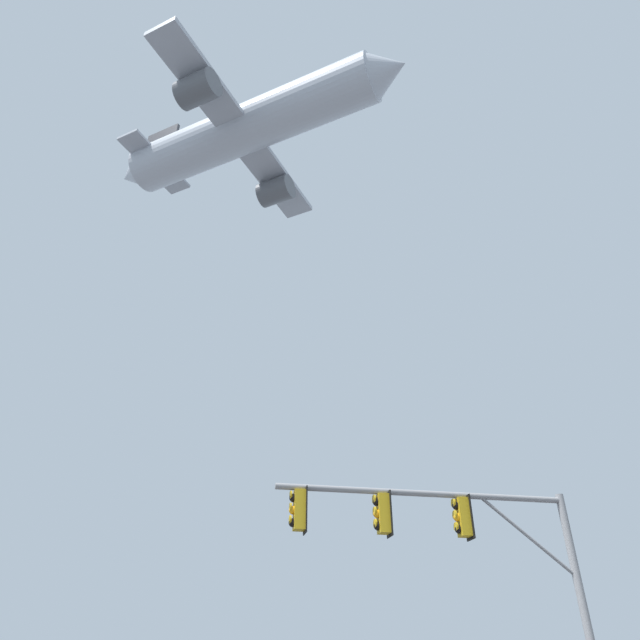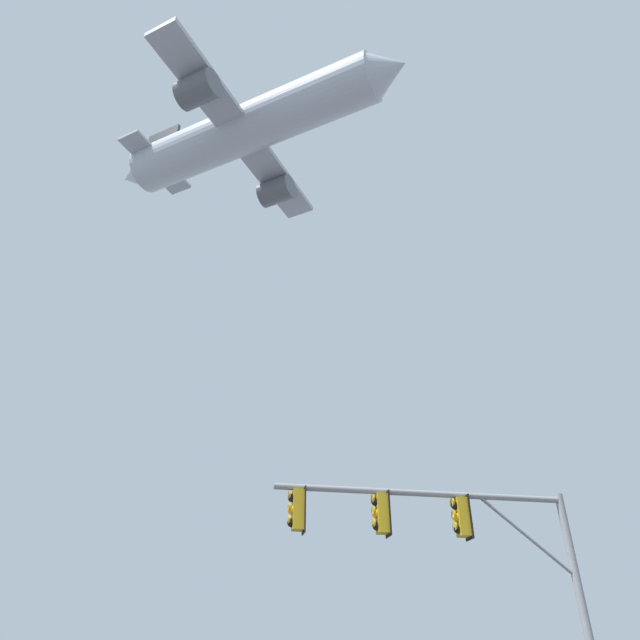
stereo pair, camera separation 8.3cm
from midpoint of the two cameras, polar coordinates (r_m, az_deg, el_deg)
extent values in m
cylinder|color=gray|center=(16.06, 24.94, -25.32)|extent=(0.20, 0.20, 5.54)
cylinder|color=gray|center=(14.79, 10.22, -16.79)|extent=(7.27, 1.38, 0.15)
cylinder|color=gray|center=(15.69, 19.95, -19.70)|extent=(2.24, 0.46, 1.85)
cube|color=gold|center=(13.90, -2.27, -18.54)|extent=(0.31, 0.36, 0.90)
cylinder|color=gold|center=(14.02, -2.22, -16.51)|extent=(0.05, 0.05, 0.12)
cube|color=black|center=(13.92, -1.67, -18.57)|extent=(0.10, 0.46, 1.04)
sphere|color=black|center=(13.94, -2.86, -17.43)|extent=(0.20, 0.20, 0.20)
cylinder|color=gold|center=(13.95, -3.13, -17.17)|extent=(0.07, 0.21, 0.21)
sphere|color=orange|center=(13.88, -2.89, -18.55)|extent=(0.20, 0.20, 0.20)
cylinder|color=gold|center=(13.88, -3.17, -18.29)|extent=(0.07, 0.21, 0.21)
sphere|color=black|center=(13.82, -2.93, -19.68)|extent=(0.20, 0.20, 0.20)
cylinder|color=gold|center=(13.82, -3.20, -19.42)|extent=(0.07, 0.21, 0.21)
cube|color=gold|center=(14.34, 6.19, -18.79)|extent=(0.31, 0.36, 0.90)
cylinder|color=gold|center=(14.45, 6.08, -16.82)|extent=(0.05, 0.05, 0.12)
cube|color=black|center=(14.38, 6.76, -18.79)|extent=(0.10, 0.46, 1.04)
sphere|color=black|center=(14.36, 5.55, -17.73)|extent=(0.20, 0.20, 0.20)
cylinder|color=gold|center=(14.35, 5.27, -17.50)|extent=(0.07, 0.21, 0.21)
sphere|color=orange|center=(14.29, 5.61, -18.82)|extent=(0.20, 0.20, 0.20)
cylinder|color=gold|center=(14.29, 5.33, -18.59)|extent=(0.07, 0.21, 0.21)
sphere|color=black|center=(14.24, 5.67, -19.92)|extent=(0.20, 0.20, 0.20)
cylinder|color=gold|center=(14.23, 5.39, -19.69)|extent=(0.07, 0.21, 0.21)
cube|color=gold|center=(15.03, 14.02, -18.68)|extent=(0.31, 0.36, 0.90)
cylinder|color=gold|center=(15.15, 13.77, -16.81)|extent=(0.05, 0.05, 0.12)
cube|color=black|center=(15.09, 14.53, -18.66)|extent=(0.10, 0.46, 1.04)
sphere|color=black|center=(15.03, 13.35, -17.70)|extent=(0.20, 0.20, 0.20)
cylinder|color=gold|center=(15.02, 13.09, -17.48)|extent=(0.07, 0.21, 0.21)
sphere|color=orange|center=(14.97, 13.49, -18.73)|extent=(0.20, 0.20, 0.20)
cylinder|color=gold|center=(14.96, 13.22, -18.52)|extent=(0.07, 0.21, 0.21)
sphere|color=black|center=(14.92, 13.63, -19.78)|extent=(0.20, 0.20, 0.20)
cylinder|color=gold|center=(14.90, 13.36, -19.56)|extent=(0.07, 0.21, 0.21)
cylinder|color=#B7BCC6|center=(52.77, -7.26, 18.62)|extent=(22.68, 14.27, 4.15)
cone|color=#B7BCC6|center=(49.25, 6.82, 23.67)|extent=(4.33, 4.80, 3.94)
cone|color=#B7BCC6|center=(58.91, -18.20, 13.69)|extent=(3.91, 4.32, 3.53)
cube|color=#A8ADB7|center=(52.55, -7.93, 17.92)|extent=(12.53, 20.93, 0.47)
cylinder|color=#595B60|center=(55.16, -4.50, 12.80)|extent=(3.83, 3.49, 2.33)
cylinder|color=#595B60|center=(48.61, -12.25, 21.72)|extent=(3.83, 3.49, 2.33)
cube|color=#333338|center=(59.08, -15.78, 16.27)|extent=(3.38, 1.92, 4.93)
cube|color=#A8ADB7|center=(57.83, -16.26, 14.86)|extent=(5.60, 7.99, 0.26)
camera|label=1|loc=(0.04, -90.09, 0.06)|focal=31.84mm
camera|label=2|loc=(0.04, 89.91, -0.06)|focal=31.84mm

